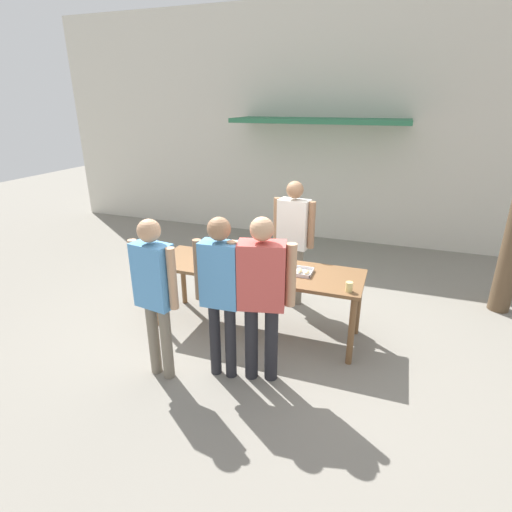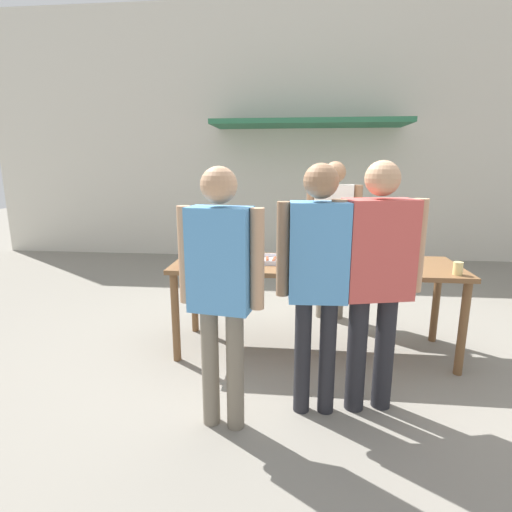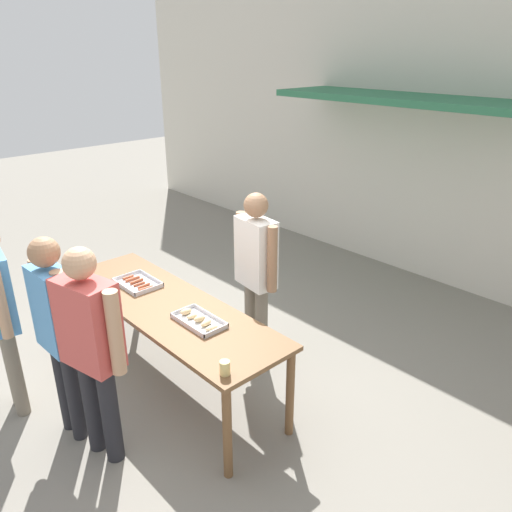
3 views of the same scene
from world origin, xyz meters
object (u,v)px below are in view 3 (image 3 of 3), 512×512
object	(u,v)px
person_server_behind_table	(256,265)
person_customer_with_cup	(91,340)
beer_cup	(225,368)
person_customer_waiting_in_line	(57,322)
food_tray_buns	(199,320)
food_tray_sausages	(138,283)
condiment_jar_mustard	(81,270)
condiment_jar_ketchup	(86,273)

from	to	relation	value
person_server_behind_table	person_customer_with_cup	world-z (taller)	person_server_behind_table
person_customer_with_cup	beer_cup	bearing A→B (deg)	-154.86
person_customer_waiting_in_line	person_server_behind_table	bearing A→B (deg)	-100.45
food_tray_buns	person_server_behind_table	distance (m)	0.90
food_tray_sausages	food_tray_buns	size ratio (longest dim) A/B	0.92
person_server_behind_table	person_customer_waiting_in_line	distance (m)	1.85
food_tray_sausages	food_tray_buns	xyz separation A→B (m)	(0.98, 0.00, 0.01)
food_tray_sausages	condiment_jar_mustard	distance (m)	0.68
food_tray_sausages	person_customer_with_cup	xyz separation A→B (m)	(0.91, -0.90, 0.17)
condiment_jar_mustard	condiment_jar_ketchup	size ratio (longest dim) A/B	1.00
beer_cup	person_server_behind_table	bearing A→B (deg)	128.51
condiment_jar_ketchup	person_customer_with_cup	bearing A→B (deg)	-23.62
food_tray_sausages	beer_cup	size ratio (longest dim) A/B	4.11
food_tray_sausages	food_tray_buns	world-z (taller)	food_tray_buns
person_customer_with_cup	person_server_behind_table	bearing A→B (deg)	-98.54
food_tray_buns	beer_cup	size ratio (longest dim) A/B	4.46
condiment_jar_mustard	person_customer_waiting_in_line	bearing A→B (deg)	-31.65
condiment_jar_mustard	condiment_jar_ketchup	bearing A→B (deg)	5.87
person_customer_with_cup	person_customer_waiting_in_line	xyz separation A→B (m)	(-0.39, -0.08, 0.01)
food_tray_sausages	person_customer_waiting_in_line	xyz separation A→B (m)	(0.51, -0.98, 0.18)
food_tray_sausages	beer_cup	xyz separation A→B (m)	(1.68, -0.29, 0.04)
person_server_behind_table	food_tray_sausages	bearing A→B (deg)	-124.78
food_tray_sausages	person_server_behind_table	world-z (taller)	person_server_behind_table
beer_cup	condiment_jar_ketchup	bearing A→B (deg)	179.72
condiment_jar_ketchup	food_tray_sausages	bearing A→B (deg)	29.15
condiment_jar_mustard	person_customer_waiting_in_line	distance (m)	1.33
food_tray_buns	condiment_jar_mustard	world-z (taller)	condiment_jar_mustard
condiment_jar_ketchup	person_server_behind_table	size ratio (longest dim) A/B	0.04
person_server_behind_table	person_customer_waiting_in_line	world-z (taller)	person_server_behind_table
person_customer_waiting_in_line	person_customer_with_cup	bearing A→B (deg)	-170.55
person_customer_with_cup	food_tray_buns	bearing A→B (deg)	-107.66
condiment_jar_mustard	person_customer_with_cup	distance (m)	1.64
person_server_behind_table	condiment_jar_mustard	bearing A→B (deg)	-133.08
condiment_jar_mustard	beer_cup	xyz separation A→B (m)	(2.28, 0.00, 0.01)
food_tray_buns	condiment_jar_ketchup	distance (m)	1.51
person_server_behind_table	person_customer_waiting_in_line	xyz separation A→B (m)	(-0.25, -1.84, -0.01)
food_tray_sausages	person_customer_with_cup	distance (m)	1.29
person_server_behind_table	condiment_jar_ketchup	bearing A→B (deg)	-131.12
food_tray_buns	person_customer_with_cup	size ratio (longest dim) A/B	0.27
condiment_jar_mustard	beer_cup	world-z (taller)	beer_cup
condiment_jar_mustard	person_server_behind_table	distance (m)	1.80
condiment_jar_ketchup	beer_cup	distance (m)	2.18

